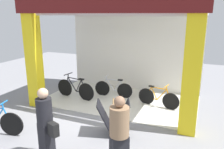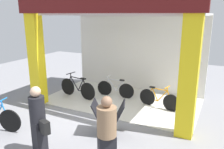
{
  "view_description": "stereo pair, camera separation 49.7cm",
  "coord_description": "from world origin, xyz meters",
  "px_view_note": "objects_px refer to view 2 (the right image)",
  "views": [
    {
      "loc": [
        2.72,
        -5.73,
        3.03
      ],
      "look_at": [
        0.0,
        0.75,
        1.15
      ],
      "focal_mm": 36.39,
      "sensor_mm": 36.0,
      "label": 1
    },
    {
      "loc": [
        3.18,
        -5.53,
        3.03
      ],
      "look_at": [
        0.0,
        0.75,
        1.15
      ],
      "focal_mm": 36.39,
      "sensor_mm": 36.0,
      "label": 2
    }
  ],
  "objects_px": {
    "sandwich_board_sign": "(109,118)",
    "bicycle_inside_1": "(77,88)",
    "bicycle_inside_0": "(115,89)",
    "pedestrian_1": "(107,136)",
    "pedestrian_0": "(38,121)",
    "bicycle_inside_2": "(159,99)"
  },
  "relations": [
    {
      "from": "pedestrian_1",
      "to": "bicycle_inside_2",
      "type": "bearing_deg",
      "value": 89.99
    },
    {
      "from": "pedestrian_0",
      "to": "pedestrian_1",
      "type": "relative_size",
      "value": 0.97
    },
    {
      "from": "bicycle_inside_2",
      "to": "pedestrian_0",
      "type": "relative_size",
      "value": 0.9
    },
    {
      "from": "bicycle_inside_1",
      "to": "pedestrian_1",
      "type": "xyz_separation_m",
      "value": [
        2.98,
        -3.26,
        0.48
      ]
    },
    {
      "from": "sandwich_board_sign",
      "to": "bicycle_inside_1",
      "type": "bearing_deg",
      "value": 141.06
    },
    {
      "from": "pedestrian_0",
      "to": "pedestrian_1",
      "type": "bearing_deg",
      "value": 1.94
    },
    {
      "from": "bicycle_inside_2",
      "to": "bicycle_inside_0",
      "type": "bearing_deg",
      "value": 170.55
    },
    {
      "from": "bicycle_inside_0",
      "to": "bicycle_inside_2",
      "type": "distance_m",
      "value": 1.76
    },
    {
      "from": "bicycle_inside_2",
      "to": "pedestrian_1",
      "type": "distance_m",
      "value": 3.68
    },
    {
      "from": "bicycle_inside_0",
      "to": "pedestrian_1",
      "type": "xyz_separation_m",
      "value": [
        1.73,
        -3.93,
        0.52
      ]
    },
    {
      "from": "bicycle_inside_1",
      "to": "bicycle_inside_2",
      "type": "distance_m",
      "value": 3.01
    },
    {
      "from": "pedestrian_1",
      "to": "pedestrian_0",
      "type": "bearing_deg",
      "value": -178.06
    },
    {
      "from": "bicycle_inside_0",
      "to": "pedestrian_1",
      "type": "bearing_deg",
      "value": -66.18
    },
    {
      "from": "bicycle_inside_0",
      "to": "pedestrian_0",
      "type": "height_order",
      "value": "pedestrian_0"
    },
    {
      "from": "bicycle_inside_0",
      "to": "sandwich_board_sign",
      "type": "height_order",
      "value": "sandwich_board_sign"
    },
    {
      "from": "bicycle_inside_2",
      "to": "sandwich_board_sign",
      "type": "height_order",
      "value": "sandwich_board_sign"
    },
    {
      "from": "bicycle_inside_0",
      "to": "pedestrian_1",
      "type": "height_order",
      "value": "pedestrian_1"
    },
    {
      "from": "bicycle_inside_0",
      "to": "bicycle_inside_1",
      "type": "relative_size",
      "value": 0.89
    },
    {
      "from": "bicycle_inside_1",
      "to": "pedestrian_0",
      "type": "bearing_deg",
      "value": -68.01
    },
    {
      "from": "bicycle_inside_1",
      "to": "pedestrian_1",
      "type": "distance_m",
      "value": 4.44
    },
    {
      "from": "bicycle_inside_0",
      "to": "sandwich_board_sign",
      "type": "bearing_deg",
      "value": -67.73
    },
    {
      "from": "bicycle_inside_0",
      "to": "sandwich_board_sign",
      "type": "distance_m",
      "value": 2.71
    }
  ]
}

